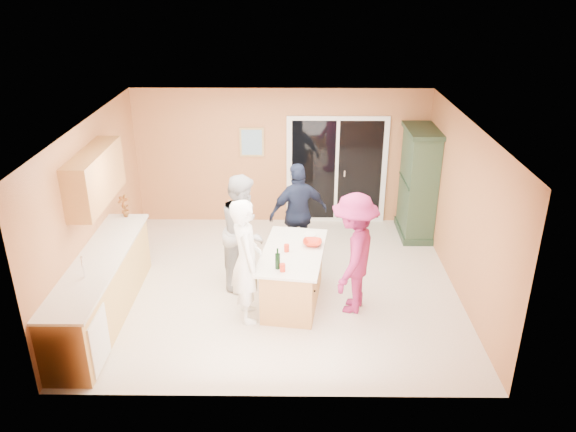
{
  "coord_description": "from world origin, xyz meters",
  "views": [
    {
      "loc": [
        0.23,
        -7.63,
        4.59
      ],
      "look_at": [
        0.15,
        0.1,
        1.15
      ],
      "focal_mm": 35.0,
      "sensor_mm": 36.0,
      "label": 1
    }
  ],
  "objects_px": {
    "woman_white": "(246,261)",
    "woman_navy": "(299,213)",
    "kitchen_island": "(293,278)",
    "woman_grey": "(244,231)",
    "green_hutch": "(418,184)",
    "woman_magenta": "(354,254)"
  },
  "relations": [
    {
      "from": "kitchen_island",
      "to": "green_hutch",
      "type": "distance_m",
      "value": 3.31
    },
    {
      "from": "woman_grey",
      "to": "woman_magenta",
      "type": "height_order",
      "value": "woman_grey"
    },
    {
      "from": "kitchen_island",
      "to": "green_hutch",
      "type": "bearing_deg",
      "value": 54.04
    },
    {
      "from": "green_hutch",
      "to": "woman_magenta",
      "type": "relative_size",
      "value": 1.13
    },
    {
      "from": "woman_magenta",
      "to": "woman_white",
      "type": "bearing_deg",
      "value": -62.21
    },
    {
      "from": "kitchen_island",
      "to": "woman_white",
      "type": "relative_size",
      "value": 0.94
    },
    {
      "from": "green_hutch",
      "to": "woman_navy",
      "type": "bearing_deg",
      "value": -154.33
    },
    {
      "from": "green_hutch",
      "to": "woman_white",
      "type": "distance_m",
      "value": 4.01
    },
    {
      "from": "woman_grey",
      "to": "woman_magenta",
      "type": "relative_size",
      "value": 1.01
    },
    {
      "from": "woman_grey",
      "to": "woman_magenta",
      "type": "xyz_separation_m",
      "value": [
        1.61,
        -0.72,
        -0.01
      ]
    },
    {
      "from": "kitchen_island",
      "to": "woman_grey",
      "type": "distance_m",
      "value": 1.05
    },
    {
      "from": "woman_white",
      "to": "woman_navy",
      "type": "bearing_deg",
      "value": -36.6
    },
    {
      "from": "woman_magenta",
      "to": "kitchen_island",
      "type": "bearing_deg",
      "value": -83.34
    },
    {
      "from": "green_hutch",
      "to": "woman_navy",
      "type": "height_order",
      "value": "green_hutch"
    },
    {
      "from": "woman_white",
      "to": "green_hutch",
      "type": "bearing_deg",
      "value": -60.0
    },
    {
      "from": "woman_white",
      "to": "woman_navy",
      "type": "relative_size",
      "value": 1.05
    },
    {
      "from": "green_hutch",
      "to": "woman_grey",
      "type": "relative_size",
      "value": 1.13
    },
    {
      "from": "woman_grey",
      "to": "green_hutch",
      "type": "bearing_deg",
      "value": -48.01
    },
    {
      "from": "kitchen_island",
      "to": "woman_white",
      "type": "height_order",
      "value": "woman_white"
    },
    {
      "from": "kitchen_island",
      "to": "woman_navy",
      "type": "height_order",
      "value": "woman_navy"
    },
    {
      "from": "woman_navy",
      "to": "woman_magenta",
      "type": "xyz_separation_m",
      "value": [
        0.77,
        -1.48,
        0.03
      ]
    },
    {
      "from": "green_hutch",
      "to": "woman_magenta",
      "type": "bearing_deg",
      "value": -119.12
    }
  ]
}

